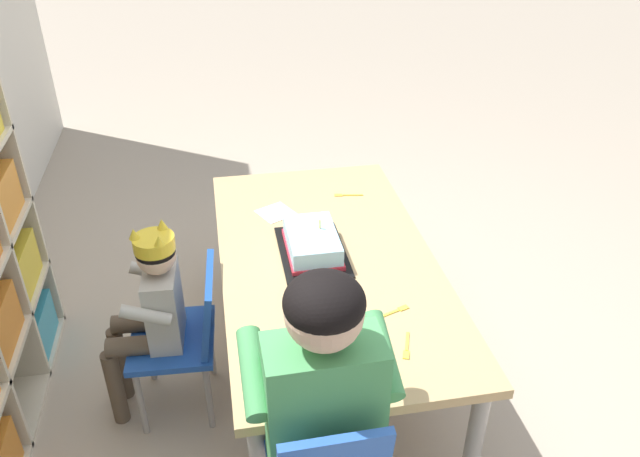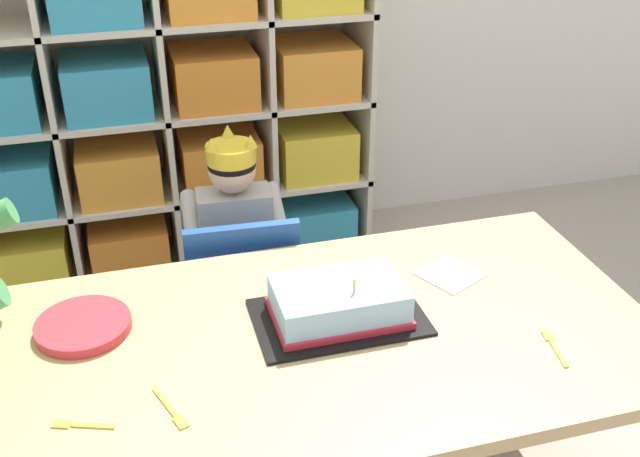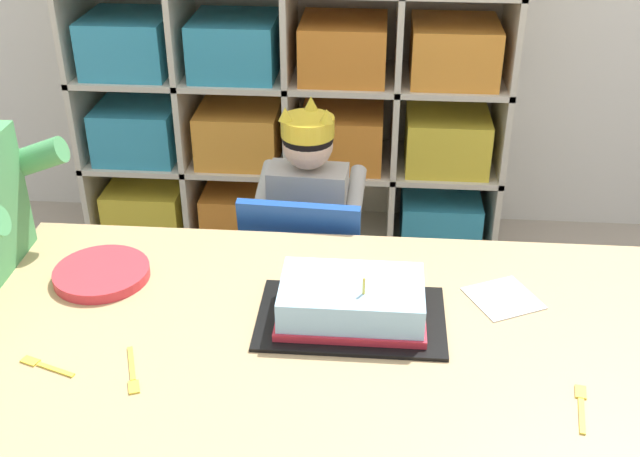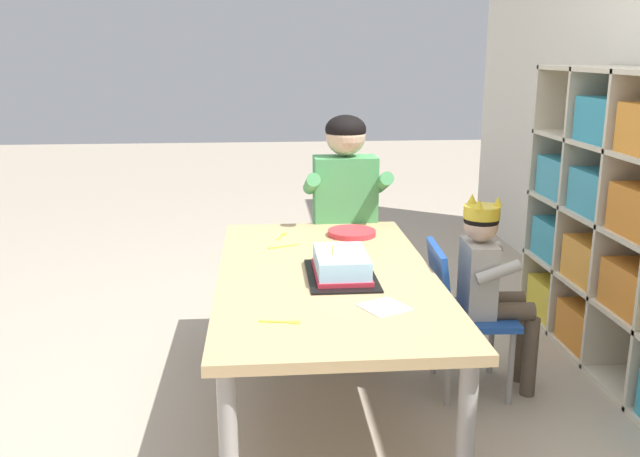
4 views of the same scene
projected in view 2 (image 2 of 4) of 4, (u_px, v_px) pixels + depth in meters
storage_cubby_shelf at (169, 116)px, 2.72m from camera, size 1.48×0.37×1.27m
activity_table at (324, 353)px, 1.71m from camera, size 1.50×0.80×0.54m
classroom_chair_blue at (241, 283)px, 2.21m from camera, size 0.36×0.34×0.60m
child_with_crown at (234, 225)px, 2.24m from camera, size 0.30×0.31×0.80m
birthday_cake_on_tray at (339, 305)px, 1.72m from camera, size 0.39×0.25×0.13m
paper_plate_stack at (83, 326)px, 1.70m from camera, size 0.21×0.21×0.02m
paper_napkin_square at (450, 274)px, 1.90m from camera, size 0.18×0.18×0.00m
fork_beside_plate_stack at (79, 425)px, 1.44m from camera, size 0.12×0.06×0.00m
fork_near_child_seat at (171, 410)px, 1.47m from camera, size 0.06×0.14×0.00m
fork_scattered_mid_table at (554, 346)px, 1.65m from camera, size 0.04×0.13×0.00m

